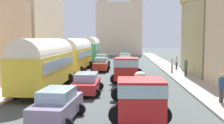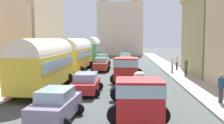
# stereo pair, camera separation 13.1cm
# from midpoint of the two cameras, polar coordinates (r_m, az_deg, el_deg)

# --- Properties ---
(ground_plane) EXTENTS (154.00, 154.00, 0.00)m
(ground_plane) POSITION_cam_midpoint_polar(r_m,az_deg,el_deg) (32.12, 0.73, -1.80)
(ground_plane) COLOR #495150
(sidewalk_left) EXTENTS (2.50, 70.00, 0.14)m
(sidewalk_left) POSITION_cam_midpoint_polar(r_m,az_deg,el_deg) (33.20, -11.87, -1.56)
(sidewalk_left) COLOR #B2A49F
(sidewalk_left) RESTS_ON ground
(sidewalk_right) EXTENTS (2.50, 70.00, 0.14)m
(sidewalk_right) POSITION_cam_midpoint_polar(r_m,az_deg,el_deg) (32.63, 13.56, -1.72)
(sidewalk_right) COLOR #B0A89B
(sidewalk_right) RESTS_ON ground
(building_left_2) EXTENTS (4.35, 13.00, 13.62)m
(building_left_2) POSITION_cam_midpoint_polar(r_m,az_deg,el_deg) (35.87, -16.67, 9.62)
(building_left_2) COLOR beige
(building_left_2) RESTS_ON ground
(building_right_2) EXTENTS (6.01, 9.07, 8.86)m
(building_right_2) POSITION_cam_midpoint_polar(r_m,az_deg,el_deg) (30.02, 22.51, 5.82)
(building_right_2) COLOR tan
(building_right_2) RESTS_ON ground
(distant_church) EXTENTS (10.83, 6.89, 21.23)m
(distant_church) POSITION_cam_midpoint_polar(r_m,az_deg,el_deg) (62.39, 1.90, 8.32)
(distant_church) COLOR beige
(distant_church) RESTS_ON ground
(parked_bus_0) EXTENTS (3.41, 8.56, 3.99)m
(parked_bus_0) POSITION_cam_midpoint_polar(r_m,az_deg,el_deg) (19.73, -14.81, -0.09)
(parked_bus_0) COLOR yellow
(parked_bus_0) RESTS_ON ground
(parked_bus_1) EXTENTS (3.43, 9.95, 4.00)m
(parked_bus_1) POSITION_cam_midpoint_polar(r_m,az_deg,el_deg) (30.87, -8.02, 1.96)
(parked_bus_1) COLOR gold
(parked_bus_1) RESTS_ON ground
(parked_bus_2) EXTENTS (3.33, 8.57, 4.22)m
(parked_bus_2) POSITION_cam_midpoint_polar(r_m,az_deg,el_deg) (43.09, -4.51, 3.15)
(parked_bus_2) COLOR #349465
(parked_bus_2) RESTS_ON ground
(cargo_truck_0) EXTENTS (3.06, 7.42, 2.18)m
(cargo_truck_0) POSITION_cam_midpoint_polar(r_m,az_deg,el_deg) (13.33, 5.83, -7.18)
(cargo_truck_0) COLOR red
(cargo_truck_0) RESTS_ON ground
(cargo_truck_1) EXTENTS (3.15, 7.48, 2.34)m
(cargo_truck_1) POSITION_cam_midpoint_polar(r_m,az_deg,el_deg) (23.24, 3.60, -1.54)
(cargo_truck_1) COLOR red
(cargo_truck_1) RESTS_ON ground
(car_0) EXTENTS (2.48, 4.33, 1.65)m
(car_0) POSITION_cam_midpoint_polar(r_m,az_deg,el_deg) (33.75, 3.25, -0.06)
(car_0) COLOR #3490CF
(car_0) RESTS_ON ground
(car_1) EXTENTS (2.53, 3.95, 1.56)m
(car_1) POSITION_cam_midpoint_polar(r_m,az_deg,el_deg) (40.20, 3.22, 0.77)
(car_1) COLOR #4B985A
(car_1) RESTS_ON ground
(car_2) EXTENTS (2.46, 4.09, 1.52)m
(car_2) POSITION_cam_midpoint_polar(r_m,az_deg,el_deg) (46.26, 2.98, 1.34)
(car_2) COLOR #558B4A
(car_2) RESTS_ON ground
(car_3) EXTENTS (2.29, 3.96, 1.58)m
(car_3) POSITION_cam_midpoint_polar(r_m,az_deg,el_deg) (52.91, 3.41, 1.87)
(car_3) COLOR #54984F
(car_3) RESTS_ON ground
(car_4) EXTENTS (2.36, 3.89, 1.62)m
(car_4) POSITION_cam_midpoint_polar(r_m,az_deg,el_deg) (12.56, -12.24, -9.51)
(car_4) COLOR gray
(car_4) RESTS_ON ground
(car_5) EXTENTS (2.34, 4.03, 1.50)m
(car_5) POSITION_cam_midpoint_polar(r_m,az_deg,el_deg) (18.54, -5.69, -4.77)
(car_5) COLOR #B52525
(car_5) RESTS_ON ground
(car_6) EXTENTS (2.27, 4.31, 1.65)m
(car_6) POSITION_cam_midpoint_polar(r_m,az_deg,el_deg) (31.09, -2.36, -0.52)
(car_6) COLOR #AE3021
(car_6) RESTS_ON ground
(car_7) EXTENTS (2.48, 4.44, 1.66)m
(car_7) POSITION_cam_midpoint_polar(r_m,az_deg,el_deg) (37.41, -2.08, 0.48)
(car_7) COLOR #549D4B
(car_7) RESTS_ON ground
(pedestrian_0) EXTENTS (0.42, 0.42, 1.76)m
(pedestrian_0) POSITION_cam_midpoint_polar(r_m,az_deg,el_deg) (32.88, 14.53, -0.03)
(pedestrian_0) COLOR #282946
(pedestrian_0) RESTS_ON ground
(pedestrian_1) EXTENTS (0.39, 0.39, 1.75)m
(pedestrian_1) POSITION_cam_midpoint_polar(r_m,az_deg,el_deg) (29.82, 13.57, -0.55)
(pedestrian_1) COLOR gray
(pedestrian_1) RESTS_ON ground
(pedestrian_2) EXTENTS (0.51, 0.51, 1.88)m
(pedestrian_2) POSITION_cam_midpoint_polar(r_m,az_deg,el_deg) (16.64, 23.58, -5.26)
(pedestrian_2) COLOR #423C4A
(pedestrian_2) RESTS_ON ground
(pedestrian_3) EXTENTS (0.42, 0.42, 1.87)m
(pedestrian_3) POSITION_cam_midpoint_polar(r_m,az_deg,el_deg) (27.43, 16.47, -1.02)
(pedestrian_3) COLOR #414937
(pedestrian_3) RESTS_ON ground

